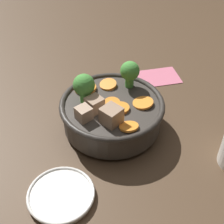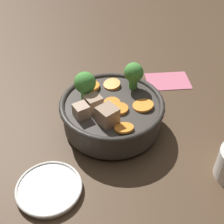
# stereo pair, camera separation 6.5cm
# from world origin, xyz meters

# --- Properties ---
(ground_plane) EXTENTS (3.00, 3.00, 0.00)m
(ground_plane) POSITION_xyz_m (0.00, 0.00, 0.00)
(ground_plane) COLOR #4C3826
(stirfry_bowl) EXTENTS (0.22, 0.22, 0.13)m
(stirfry_bowl) POSITION_xyz_m (0.00, -0.00, 0.05)
(stirfry_bowl) COLOR #38332D
(stirfry_bowl) RESTS_ON ground_plane
(side_saucer) EXTENTS (0.12, 0.12, 0.01)m
(side_saucer) POSITION_xyz_m (0.16, 0.11, 0.01)
(side_saucer) COLOR white
(side_saucer) RESTS_ON ground_plane
(napkin) EXTENTS (0.13, 0.11, 0.00)m
(napkin) POSITION_xyz_m (-0.20, -0.10, 0.00)
(napkin) COLOR #D16B84
(napkin) RESTS_ON ground_plane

